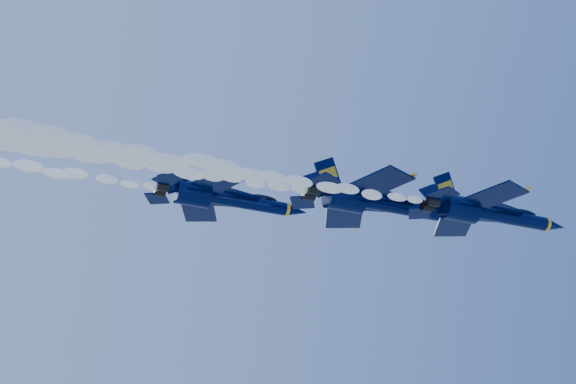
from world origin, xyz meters
name	(u,v)px	position (x,y,z in m)	size (l,w,h in m)	color
jet_lead	(488,213)	(18.90, -12.15, 149.42)	(15.68, 12.87, 5.83)	#000831
smoke_trail_jet_lead	(232,170)	(-6.53, -12.15, 149.03)	(37.45, 1.75, 1.57)	white
jet_second	(377,202)	(11.71, -3.68, 153.16)	(18.40, 15.10, 6.84)	#000831
smoke_trail_jet_second	(118,159)	(-14.89, -3.68, 152.75)	(37.45, 2.05, 1.85)	white
jet_third	(224,198)	(-2.97, 2.08, 153.61)	(16.41, 13.46, 6.10)	#000831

